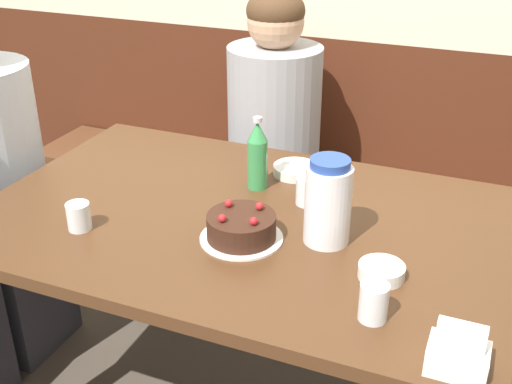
% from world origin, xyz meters
% --- Properties ---
extents(bench_seat, '(2.61, 0.38, 0.48)m').
position_xyz_m(bench_seat, '(0.00, 0.83, 0.24)').
color(bench_seat, '#56331E').
rests_on(bench_seat, ground_plane).
extents(dining_table, '(1.40, 0.92, 0.77)m').
position_xyz_m(dining_table, '(0.00, 0.00, 0.68)').
color(dining_table, '#4C2D19').
rests_on(dining_table, ground_plane).
extents(birthday_cake, '(0.21, 0.21, 0.09)m').
position_xyz_m(birthday_cake, '(0.05, -0.11, 0.81)').
color(birthday_cake, white).
rests_on(birthday_cake, dining_table).
extents(water_pitcher, '(0.11, 0.11, 0.22)m').
position_xyz_m(water_pitcher, '(0.25, -0.04, 0.88)').
color(water_pitcher, white).
rests_on(water_pitcher, dining_table).
extents(soju_bottle, '(0.06, 0.06, 0.22)m').
position_xyz_m(soju_bottle, '(-0.03, 0.17, 0.88)').
color(soju_bottle, '#388E4C').
rests_on(soju_bottle, dining_table).
extents(napkin_holder, '(0.11, 0.08, 0.11)m').
position_xyz_m(napkin_holder, '(0.60, -0.39, 0.81)').
color(napkin_holder, white).
rests_on(napkin_holder, dining_table).
extents(bowl_soup_white, '(0.11, 0.11, 0.03)m').
position_xyz_m(bowl_soup_white, '(0.41, -0.15, 0.79)').
color(bowl_soup_white, white).
rests_on(bowl_soup_white, dining_table).
extents(bowl_rice_small, '(0.14, 0.14, 0.03)m').
position_xyz_m(bowl_rice_small, '(0.05, 0.30, 0.79)').
color(bowl_rice_small, white).
rests_on(bowl_rice_small, dining_table).
extents(glass_water_tall, '(0.06, 0.06, 0.08)m').
position_xyz_m(glass_water_tall, '(0.43, -0.30, 0.81)').
color(glass_water_tall, silver).
rests_on(glass_water_tall, dining_table).
extents(glass_tumbler_short, '(0.07, 0.07, 0.08)m').
position_xyz_m(glass_tumbler_short, '(0.14, 0.13, 0.81)').
color(glass_tumbler_short, silver).
rests_on(glass_tumbler_short, dining_table).
extents(glass_shot_small, '(0.06, 0.06, 0.07)m').
position_xyz_m(glass_shot_small, '(-0.36, -0.23, 0.81)').
color(glass_shot_small, silver).
rests_on(glass_shot_small, dining_table).
extents(person_teal_shirt, '(0.34, 0.34, 1.24)m').
position_xyz_m(person_teal_shirt, '(-0.19, 0.72, 0.61)').
color(person_teal_shirt, '#33333D').
rests_on(person_teal_shirt, ground_plane).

